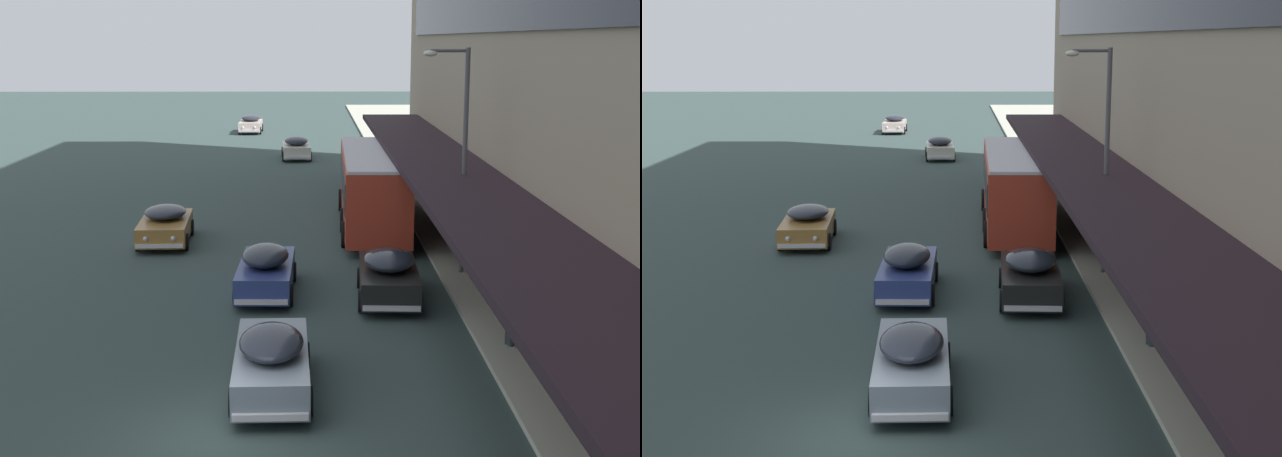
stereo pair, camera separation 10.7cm
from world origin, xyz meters
The scene contains 10 objects.
ground centered at (0.00, 0.00, 0.00)m, with size 240.00×240.00×0.00m, color #30413F.
transit_bus_kerbside_front centered at (4.29, 20.37, 1.84)m, with size 2.84×11.42×3.21m.
sedan_far_back centered at (0.33, 10.56, 0.77)m, with size 1.83×4.63×1.57m.
sedan_second_near centered at (-3.28, 59.41, 0.74)m, with size 1.94×4.59×1.48m.
sedan_trailing_near centered at (4.07, 9.81, 0.78)m, with size 1.99×4.47×1.60m.
sedan_lead_mid centered at (-3.92, 17.73, 0.72)m, with size 2.14×4.57×1.43m.
sedan_oncoming_front centered at (0.84, 2.66, 0.74)m, with size 1.84×4.70×1.49m.
sedan_oncoming_rear centered at (0.82, 42.40, 0.74)m, with size 2.05×4.40×1.50m.
pedestrian_at_kerb centered at (6.76, 5.29, 1.18)m, with size 0.33×0.60×1.86m.
street_lamp centered at (6.57, 12.54, 4.40)m, with size 1.50×0.28×7.35m.
Camera 2 is at (1.80, -16.17, 7.75)m, focal length 50.00 mm.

